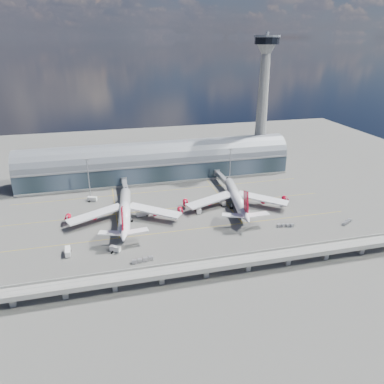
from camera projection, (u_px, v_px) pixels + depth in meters
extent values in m
plane|color=#474744|center=(180.00, 222.00, 216.62)|extent=(500.00, 500.00, 0.00)
cube|color=gold|center=(183.00, 230.00, 207.66)|extent=(200.00, 0.25, 0.01)
cube|color=gold|center=(173.00, 208.00, 234.53)|extent=(200.00, 0.25, 0.01)
cube|color=gold|center=(164.00, 191.00, 261.41)|extent=(200.00, 0.25, 0.01)
cube|color=gold|center=(115.00, 207.00, 235.56)|extent=(0.25, 80.00, 0.01)
cube|color=gold|center=(221.00, 197.00, 251.42)|extent=(0.25, 80.00, 0.01)
cube|color=#1E2B33|center=(157.00, 169.00, 283.82)|extent=(200.00, 28.00, 14.00)
cylinder|color=slate|center=(157.00, 160.00, 281.14)|extent=(200.00, 28.00, 28.00)
cube|color=gray|center=(160.00, 165.00, 268.60)|extent=(200.00, 1.00, 1.20)
cube|color=gray|center=(158.00, 177.00, 286.27)|extent=(200.00, 30.00, 1.20)
cube|color=gray|center=(258.00, 162.00, 308.70)|extent=(18.00, 18.00, 8.00)
cone|color=gray|center=(262.00, 112.00, 293.03)|extent=(10.00, 10.00, 90.00)
cone|color=gray|center=(266.00, 48.00, 275.07)|extent=(16.00, 16.00, 8.00)
cylinder|color=black|center=(267.00, 41.00, 273.15)|extent=(18.00, 18.00, 5.00)
cylinder|color=slate|center=(267.00, 36.00, 272.01)|extent=(19.00, 19.00, 1.50)
cylinder|color=gray|center=(267.00, 34.00, 271.43)|extent=(2.40, 2.40, 3.00)
cube|color=gray|center=(206.00, 266.00, 165.25)|extent=(220.00, 8.50, 1.20)
cube|color=gray|center=(209.00, 269.00, 161.24)|extent=(220.00, 0.40, 1.20)
cube|color=gray|center=(204.00, 259.00, 168.41)|extent=(220.00, 0.40, 1.20)
cube|color=gray|center=(207.00, 267.00, 163.65)|extent=(220.00, 0.12, 0.12)
cube|color=gray|center=(205.00, 263.00, 166.34)|extent=(220.00, 0.12, 0.12)
cube|color=gray|center=(12.00, 301.00, 148.26)|extent=(2.20, 2.20, 5.00)
cube|color=gray|center=(65.00, 293.00, 152.80)|extent=(2.20, 2.20, 5.00)
cube|color=gray|center=(115.00, 286.00, 157.33)|extent=(2.20, 2.20, 5.00)
cube|color=gray|center=(162.00, 279.00, 161.86)|extent=(2.20, 2.20, 5.00)
cube|color=gray|center=(206.00, 272.00, 166.39)|extent=(2.20, 2.20, 5.00)
cube|color=gray|center=(248.00, 266.00, 170.92)|extent=(2.20, 2.20, 5.00)
cube|color=gray|center=(288.00, 260.00, 175.46)|extent=(2.20, 2.20, 5.00)
cube|color=gray|center=(326.00, 254.00, 179.99)|extent=(2.20, 2.20, 5.00)
cube|color=gray|center=(362.00, 249.00, 184.52)|extent=(2.20, 2.20, 5.00)
cylinder|color=gray|center=(89.00, 178.00, 249.78)|extent=(0.70, 0.70, 25.00)
cube|color=gray|center=(87.00, 159.00, 244.93)|extent=(3.00, 0.40, 1.00)
cylinder|color=gray|center=(230.00, 166.00, 272.44)|extent=(0.70, 0.70, 25.00)
cube|color=gray|center=(231.00, 149.00, 267.59)|extent=(3.00, 0.40, 1.00)
cylinder|color=white|center=(125.00, 210.00, 217.92)|extent=(11.78, 53.68, 6.43)
cone|color=white|center=(126.00, 191.00, 245.04)|extent=(7.21, 8.65, 6.43)
cone|color=white|center=(124.00, 235.00, 188.66)|extent=(7.62, 12.65, 6.43)
cube|color=red|center=(123.00, 218.00, 188.38)|extent=(1.91, 12.03, 13.31)
cube|color=white|center=(95.00, 214.00, 214.12)|extent=(33.04, 19.69, 2.60)
cube|color=white|center=(154.00, 211.00, 218.66)|extent=(31.40, 24.70, 2.60)
cylinder|color=red|center=(95.00, 216.00, 216.56)|extent=(3.71, 5.32, 3.22)
cylinder|color=red|center=(68.00, 217.00, 214.54)|extent=(3.71, 5.32, 3.22)
cylinder|color=red|center=(155.00, 212.00, 221.27)|extent=(3.71, 5.32, 3.22)
cylinder|color=red|center=(180.00, 210.00, 223.29)|extent=(3.71, 5.32, 3.22)
cylinder|color=gray|center=(126.00, 204.00, 236.90)|extent=(0.50, 0.50, 3.01)
cylinder|color=gray|center=(120.00, 220.00, 215.62)|extent=(0.60, 0.60, 3.01)
cylinder|color=gray|center=(131.00, 220.00, 216.48)|extent=(0.60, 0.60, 3.01)
cylinder|color=black|center=(120.00, 222.00, 215.98)|extent=(2.35, 1.72, 1.51)
cylinder|color=black|center=(131.00, 221.00, 216.85)|extent=(2.35, 1.72, 1.51)
cylinder|color=white|center=(236.00, 197.00, 235.59)|extent=(14.67, 51.51, 6.14)
cone|color=white|center=(228.00, 181.00, 262.10)|extent=(7.48, 9.38, 6.14)
cone|color=white|center=(246.00, 217.00, 206.80)|extent=(8.19, 13.56, 6.14)
cube|color=red|center=(246.00, 202.00, 206.65)|extent=(2.86, 12.61, 14.02)
cube|color=white|center=(210.00, 200.00, 232.76)|extent=(32.99, 18.08, 2.62)
cube|color=white|center=(262.00, 198.00, 235.17)|extent=(30.46, 26.23, 2.62)
cylinder|color=black|center=(236.00, 199.00, 236.24)|extent=(12.87, 46.18, 5.22)
cylinder|color=red|center=(209.00, 202.00, 235.39)|extent=(4.23, 5.79, 3.39)
cylinder|color=red|center=(185.00, 202.00, 234.32)|extent=(4.23, 5.79, 3.39)
cylinder|color=red|center=(262.00, 200.00, 237.89)|extent=(4.23, 5.79, 3.39)
cylinder|color=red|center=(285.00, 199.00, 238.97)|extent=(4.23, 5.79, 3.39)
cylinder|color=gray|center=(231.00, 193.00, 254.00)|extent=(0.53, 0.53, 3.18)
cylinder|color=gray|center=(231.00, 206.00, 233.22)|extent=(0.64, 0.64, 3.18)
cylinder|color=gray|center=(242.00, 206.00, 233.72)|extent=(0.64, 0.64, 3.18)
cylinder|color=black|center=(231.00, 208.00, 233.61)|extent=(2.56, 1.96, 1.59)
cylinder|color=black|center=(242.00, 207.00, 234.10)|extent=(2.56, 1.96, 1.59)
cube|color=gray|center=(125.00, 186.00, 255.21)|extent=(3.00, 24.00, 3.00)
cube|color=gray|center=(127.00, 193.00, 244.46)|extent=(3.60, 3.60, 3.40)
cylinder|color=gray|center=(124.00, 180.00, 265.96)|extent=(4.40, 4.40, 4.00)
cylinder|color=gray|center=(127.00, 198.00, 245.80)|extent=(0.50, 0.50, 3.40)
cylinder|color=black|center=(127.00, 199.00, 246.31)|extent=(1.40, 0.80, 0.80)
cube|color=gray|center=(223.00, 178.00, 269.18)|extent=(3.00, 28.00, 3.00)
cube|color=gray|center=(229.00, 185.00, 256.64)|extent=(3.60, 3.60, 3.40)
cylinder|color=gray|center=(217.00, 172.00, 281.72)|extent=(4.40, 4.40, 4.00)
cylinder|color=gray|center=(229.00, 190.00, 257.98)|extent=(0.50, 0.50, 3.40)
cylinder|color=black|center=(229.00, 192.00, 258.49)|extent=(1.40, 0.80, 0.80)
cube|color=silver|center=(68.00, 251.00, 183.92)|extent=(2.80, 7.56, 2.77)
cylinder|color=black|center=(69.00, 251.00, 186.54)|extent=(2.70, 1.08, 0.96)
cylinder|color=black|center=(68.00, 256.00, 182.23)|extent=(2.70, 1.08, 0.96)
cube|color=silver|center=(115.00, 249.00, 186.46)|extent=(5.63, 4.66, 2.67)
cylinder|color=black|center=(118.00, 249.00, 187.98)|extent=(2.11, 2.68, 0.93)
cylinder|color=black|center=(113.00, 252.00, 185.84)|extent=(2.11, 2.68, 0.93)
cube|color=silver|center=(143.00, 214.00, 223.56)|extent=(7.61, 2.82, 2.42)
cylinder|color=black|center=(147.00, 215.00, 224.31)|extent=(1.05, 2.39, 0.84)
cylinder|color=black|center=(139.00, 216.00, 223.63)|extent=(1.05, 2.39, 0.84)
cube|color=silver|center=(198.00, 210.00, 228.25)|extent=(3.28, 6.97, 2.92)
cylinder|color=black|center=(197.00, 210.00, 230.61)|extent=(2.90, 1.30, 1.01)
cylinder|color=black|center=(200.00, 213.00, 226.88)|extent=(2.90, 1.30, 1.01)
cube|color=silver|center=(223.00, 202.00, 238.59)|extent=(2.82, 5.53, 2.80)
cylinder|color=black|center=(222.00, 203.00, 240.63)|extent=(2.75, 1.14, 0.97)
cylinder|color=black|center=(223.00, 205.00, 237.50)|extent=(2.75, 1.14, 0.97)
cube|color=silver|center=(92.00, 199.00, 244.23)|extent=(6.52, 4.56, 2.64)
cylinder|color=black|center=(95.00, 200.00, 245.77)|extent=(1.84, 2.69, 0.91)
cylinder|color=black|center=(90.00, 201.00, 243.58)|extent=(1.84, 2.69, 0.91)
cube|color=gray|center=(134.00, 263.00, 177.07)|extent=(2.71, 1.98, 0.31)
cube|color=#A4A4A9|center=(134.00, 261.00, 176.75)|extent=(2.28, 1.83, 1.57)
cube|color=gray|center=(140.00, 262.00, 178.00)|extent=(2.71, 1.98, 0.31)
cube|color=#A4A4A9|center=(140.00, 260.00, 177.68)|extent=(2.28, 1.83, 1.57)
cube|color=gray|center=(146.00, 261.00, 178.93)|extent=(2.71, 1.98, 0.31)
cube|color=#A4A4A9|center=(145.00, 259.00, 178.61)|extent=(2.28, 1.83, 1.57)
cube|color=gray|center=(151.00, 259.00, 179.85)|extent=(2.71, 1.98, 0.31)
cube|color=#A4A4A9|center=(151.00, 258.00, 179.53)|extent=(2.28, 1.83, 1.57)
cube|color=gray|center=(279.00, 227.00, 211.18)|extent=(2.60, 2.00, 0.29)
cube|color=#A4A4A9|center=(279.00, 225.00, 210.88)|extent=(2.20, 1.83, 1.45)
cube|color=gray|center=(283.00, 227.00, 211.26)|extent=(2.60, 2.00, 0.29)
cube|color=#A4A4A9|center=(283.00, 225.00, 210.96)|extent=(2.20, 1.83, 1.45)
cube|color=gray|center=(287.00, 226.00, 211.34)|extent=(2.60, 2.00, 0.29)
cube|color=#A4A4A9|center=(288.00, 225.00, 211.05)|extent=(2.20, 1.83, 1.45)
cube|color=gray|center=(292.00, 226.00, 211.43)|extent=(2.60, 2.00, 0.29)
cube|color=#A4A4A9|center=(292.00, 225.00, 211.13)|extent=(2.20, 1.83, 1.45)
cube|color=gray|center=(344.00, 225.00, 213.04)|extent=(2.67, 2.38, 0.28)
cube|color=#A4A4A9|center=(344.00, 224.00, 212.75)|extent=(2.30, 2.12, 1.39)
cube|color=gray|center=(346.00, 224.00, 214.56)|extent=(2.67, 2.38, 0.28)
cube|color=#A4A4A9|center=(346.00, 222.00, 214.28)|extent=(2.30, 2.12, 1.39)
cube|color=gray|center=(348.00, 222.00, 216.09)|extent=(2.67, 2.38, 0.28)
cube|color=#A4A4A9|center=(348.00, 221.00, 215.81)|extent=(2.30, 2.12, 1.39)
cube|color=gray|center=(350.00, 221.00, 217.62)|extent=(2.67, 2.38, 0.28)
cube|color=#A4A4A9|center=(350.00, 220.00, 217.33)|extent=(2.30, 2.12, 1.39)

